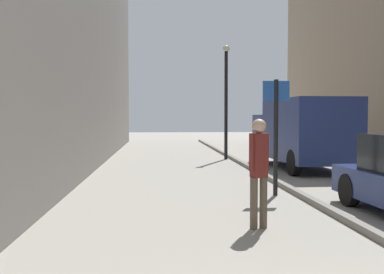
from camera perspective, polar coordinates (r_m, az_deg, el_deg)
name	(u,v)px	position (r m, az deg, el deg)	size (l,w,h in m)	color
ground_plane	(209,176)	(13.84, 2.15, -4.83)	(80.00, 80.00, 0.00)	gray
kerb_strip	(261,173)	(14.10, 8.56, -4.47)	(0.16, 40.00, 0.12)	slate
pedestrian_main_foreground	(259,165)	(7.26, 8.35, -3.54)	(0.33, 0.25, 1.73)	brown
delivery_van	(302,132)	(16.10, 13.55, 0.67)	(2.22, 5.58, 2.36)	navy
street_sign_post	(276,127)	(10.38, 10.42, 1.25)	(0.60, 0.10, 2.60)	black
lamp_post	(226,94)	(19.16, 4.27, 5.35)	(0.28, 0.28, 4.76)	black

